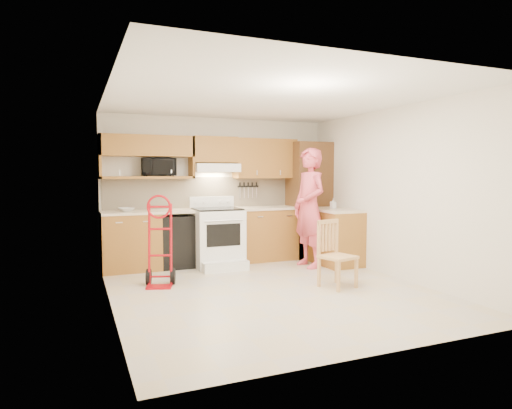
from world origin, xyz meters
TOP-DOWN VIEW (x-y plane):
  - floor at (0.00, 0.00)m, footprint 4.00×4.50m
  - ceiling at (0.00, 0.00)m, footprint 4.00×4.50m
  - wall_back at (0.00, 2.26)m, footprint 4.00×0.02m
  - wall_front at (0.00, -2.26)m, footprint 4.00×0.02m
  - wall_left at (-2.01, 0.00)m, footprint 0.02×4.50m
  - wall_right at (2.01, 0.00)m, footprint 0.02×4.50m
  - backsplash at (0.00, 2.23)m, footprint 3.92×0.03m
  - lower_cab_left at (-1.55, 1.95)m, footprint 0.90×0.60m
  - dishwasher at (-0.80, 1.95)m, footprint 0.60×0.60m
  - lower_cab_right at (0.83, 1.95)m, footprint 1.14×0.60m
  - countertop_left at (-1.25, 1.95)m, footprint 1.50×0.63m
  - countertop_right at (0.83, 1.95)m, footprint 1.14×0.63m
  - cab_return_right at (1.70, 1.15)m, footprint 0.60×1.00m
  - countertop_return at (1.70, 1.15)m, footprint 0.63×1.00m
  - pantry_tall at (1.65, 1.95)m, footprint 0.70×0.60m
  - upper_cab_left at (-1.25, 2.08)m, footprint 1.50×0.33m
  - upper_shelf_mw at (-1.25, 2.08)m, footprint 1.50×0.33m
  - upper_cab_center at (-0.12, 2.08)m, footprint 0.76×0.33m
  - upper_cab_right at (0.83, 2.08)m, footprint 1.14×0.33m
  - range_hood at (-0.12, 2.02)m, footprint 0.76×0.46m
  - knife_strip at (0.55, 2.21)m, footprint 0.40×0.05m
  - microwave at (-1.08, 2.08)m, footprint 0.55×0.38m
  - range at (-0.19, 1.66)m, footprint 0.78×1.02m
  - person at (1.19, 1.10)m, footprint 0.52×0.75m
  - hand_truck at (-1.31, 0.76)m, footprint 0.54×0.52m
  - dining_chair at (0.90, -0.21)m, footprint 0.51×0.53m
  - soap_bottle at (1.70, 1.19)m, footprint 0.08×0.08m
  - bowl at (-1.61, 1.95)m, footprint 0.30×0.30m

SIDE VIEW (x-z plane):
  - floor at x=0.00m, z-range -0.02..0.00m
  - dishwasher at x=-0.80m, z-range 0.00..0.85m
  - lower_cab_left at x=-1.55m, z-range 0.00..0.90m
  - lower_cab_right at x=0.83m, z-range 0.00..0.90m
  - cab_return_right at x=1.70m, z-range 0.00..0.90m
  - dining_chair at x=0.90m, z-range 0.00..0.90m
  - hand_truck at x=-1.31m, z-range 0.00..1.12m
  - range at x=-0.19m, z-range 0.00..1.14m
  - countertop_left at x=-1.25m, z-range 0.90..0.94m
  - countertop_right at x=0.83m, z-range 0.90..0.94m
  - countertop_return at x=1.70m, z-range 0.90..0.94m
  - bowl at x=-1.61m, z-range 0.94..1.00m
  - person at x=1.19m, z-range 0.00..1.95m
  - soap_bottle at x=1.70m, z-range 0.94..1.12m
  - pantry_tall at x=1.65m, z-range 0.00..2.10m
  - backsplash at x=0.00m, z-range 0.92..1.48m
  - knife_strip at x=0.55m, z-range 1.09..1.39m
  - wall_back at x=0.00m, z-range 0.00..2.50m
  - wall_front at x=0.00m, z-range 0.00..2.50m
  - wall_left at x=-2.01m, z-range 0.00..2.50m
  - wall_right at x=2.01m, z-range 0.00..2.50m
  - upper_shelf_mw at x=-1.25m, z-range 1.45..1.49m
  - range_hood at x=-0.12m, z-range 1.56..1.70m
  - microwave at x=-1.08m, z-range 1.49..1.78m
  - upper_cab_right at x=0.83m, z-range 1.45..2.15m
  - upper_cab_center at x=-0.12m, z-range 1.72..2.16m
  - upper_cab_left at x=-1.25m, z-range 1.81..2.15m
  - ceiling at x=0.00m, z-range 2.50..2.52m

